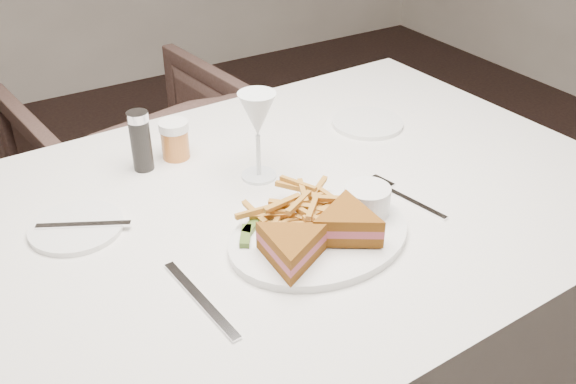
# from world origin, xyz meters

# --- Properties ---
(table) EXTENTS (1.39, 0.95, 0.75)m
(table) POSITION_xyz_m (0.01, -0.00, 0.38)
(table) COLOR silver
(table) RESTS_ON ground
(chair_far) EXTENTS (0.73, 0.69, 0.68)m
(chair_far) POSITION_xyz_m (0.06, 0.97, 0.34)
(chair_far) COLOR #4C352F
(chair_far) RESTS_ON ground
(table_setting) EXTENTS (0.83, 0.59, 0.18)m
(table_setting) POSITION_xyz_m (0.01, -0.05, 0.79)
(table_setting) COLOR white
(table_setting) RESTS_ON table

